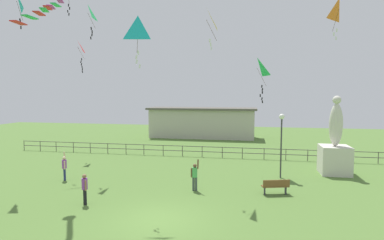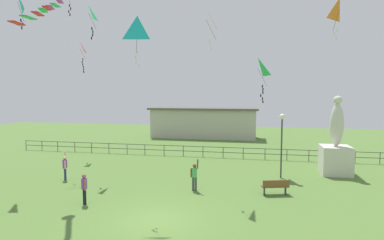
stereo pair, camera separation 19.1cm
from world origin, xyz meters
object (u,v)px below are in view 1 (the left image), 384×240
object	(u,v)px
kite_0	(138,30)
kite_5	(17,2)
kite_3	(88,14)
kite_4	(339,10)
kite_2	(206,20)
kite_7	(257,69)
lamppost	(281,131)
person_2	(195,175)
statue_monument	(335,151)
kite_1	(78,48)
park_bench	(276,186)
person_1	(85,187)
person_3	(64,166)

from	to	relation	value
kite_0	kite_5	world-z (taller)	kite_5
kite_3	kite_4	world-z (taller)	kite_3
kite_2	kite_5	size ratio (longest dim) A/B	1.04
kite_0	kite_4	bearing A→B (deg)	21.62
kite_7	lamppost	bearing A→B (deg)	-46.60
kite_0	person_2	bearing A→B (deg)	44.01
kite_2	kite_5	bearing A→B (deg)	-175.38
kite_3	kite_0	bearing A→B (deg)	-44.33
statue_monument	kite_1	distance (m)	22.48
person_2	kite_1	size ratio (longest dim) A/B	0.66
kite_1	kite_5	size ratio (longest dim) A/B	1.25
park_bench	kite_0	bearing A→B (deg)	-160.12
park_bench	kite_1	distance (m)	20.51
park_bench	kite_2	xyz separation A→B (m)	(-3.98, 0.51, 9.27)
person_1	kite_2	xyz separation A→B (m)	(5.58, 3.95, 8.84)
statue_monument	kite_3	xyz separation A→B (m)	(-17.03, -2.32, 9.54)
park_bench	kite_7	distance (m)	8.75
person_2	kite_1	bearing A→B (deg)	145.29
kite_0	kite_7	world-z (taller)	kite_0
kite_2	kite_7	size ratio (longest dim) A/B	0.74
lamppost	kite_7	distance (m)	4.79
park_bench	person_2	size ratio (longest dim) A/B	0.84
lamppost	kite_5	xyz separation A→B (m)	(-16.01, -4.08, 8.01)
person_3	kite_2	distance (m)	12.72
kite_4	kite_5	xyz separation A→B (m)	(-18.75, -1.97, 0.88)
person_1	kite_0	distance (m)	8.29
lamppost	person_3	bearing A→B (deg)	-166.54
park_bench	kite_3	world-z (taller)	kite_3
person_3	kite_4	world-z (taller)	kite_4
statue_monument	person_3	bearing A→B (deg)	-163.99
person_3	kite_1	size ratio (longest dim) A/B	0.65
park_bench	person_2	xyz separation A→B (m)	(-4.53, -0.17, 0.46)
person_1	kite_3	distance (m)	12.51
lamppost	kite_1	world-z (taller)	kite_1
person_1	kite_7	world-z (taller)	kite_7
person_3	kite_0	world-z (taller)	kite_0
lamppost	kite_4	distance (m)	7.92
kite_5	person_1	bearing A→B (deg)	-27.25
kite_1	kite_3	distance (m)	6.52
kite_0	kite_3	size ratio (longest dim) A/B	1.08
lamppost	kite_1	distance (m)	18.78
lamppost	person_3	xyz separation A→B (m)	(-13.72, -3.29, -2.20)
park_bench	person_2	bearing A→B (deg)	-177.89
lamppost	kite_1	bearing A→B (deg)	165.36
lamppost	person_2	world-z (taller)	lamppost
person_1	kite_1	world-z (taller)	kite_1
lamppost	kite_5	world-z (taller)	kite_5
person_2	kite_0	world-z (taller)	kite_0
kite_0	kite_4	distance (m)	11.16
kite_4	kite_5	bearing A→B (deg)	-174.01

